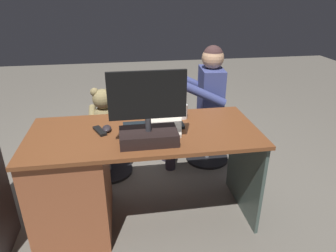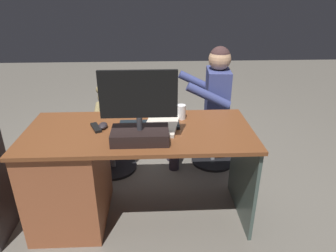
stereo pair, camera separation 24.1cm
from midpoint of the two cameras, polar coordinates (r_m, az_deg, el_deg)
name	(u,v)px [view 1 (the left image)]	position (r m, az deg, el deg)	size (l,w,h in m)	color
ground_plane	(144,190)	(2.73, -7.19, -11.91)	(10.00, 10.00, 0.00)	#6B655B
desk	(88,178)	(2.27, -17.94, -9.42)	(1.56, 0.69, 0.73)	brown
monitor	(148,121)	(1.86, -7.49, 0.85)	(0.47, 0.21, 0.46)	black
keyboard	(154,125)	(2.11, -6.01, 0.02)	(0.42, 0.14, 0.02)	black
computer_mouse	(107,129)	(2.11, -14.70, -0.54)	(0.06, 0.10, 0.04)	#2A2428
cup	(183,111)	(2.23, -0.26, 2.71)	(0.07, 0.07, 0.11)	white
tv_remote	(100,131)	(2.11, -15.97, -0.98)	(0.04, 0.15, 0.02)	black
notebook_binder	(166,126)	(2.09, -3.74, -0.14)	(0.22, 0.30, 0.02)	beige
office_chair_teddy	(107,147)	(2.89, -13.76, -3.97)	(0.45, 0.45, 0.45)	black
teddy_bear	(104,110)	(2.75, -14.50, 2.85)	(0.27, 0.27, 0.39)	#8C7C50
visitor_chair	(208,135)	(3.03, 5.32, -1.83)	(0.43, 0.43, 0.45)	black
person	(201,97)	(2.84, 3.89, 5.45)	(0.58, 0.50, 1.15)	#3D4680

